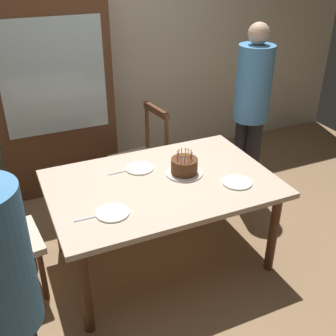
# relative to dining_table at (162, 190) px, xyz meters

# --- Properties ---
(ground) EXTENTS (6.40, 6.40, 0.00)m
(ground) POSITION_rel_dining_table_xyz_m (0.00, 0.00, -0.65)
(ground) COLOR #93704C
(back_wall) EXTENTS (6.40, 0.10, 2.60)m
(back_wall) POSITION_rel_dining_table_xyz_m (0.00, 1.85, 0.65)
(back_wall) COLOR beige
(back_wall) RESTS_ON ground
(dining_table) EXTENTS (1.64, 1.09, 0.73)m
(dining_table) POSITION_rel_dining_table_xyz_m (0.00, 0.00, 0.00)
(dining_table) COLOR beige
(dining_table) RESTS_ON ground
(birthday_cake) EXTENTS (0.28, 0.28, 0.19)m
(birthday_cake) POSITION_rel_dining_table_xyz_m (0.20, 0.04, 0.14)
(birthday_cake) COLOR silver
(birthday_cake) RESTS_ON dining_table
(plate_near_celebrant) EXTENTS (0.22, 0.22, 0.01)m
(plate_near_celebrant) POSITION_rel_dining_table_xyz_m (-0.45, -0.25, 0.08)
(plate_near_celebrant) COLOR white
(plate_near_celebrant) RESTS_ON dining_table
(plate_far_side) EXTENTS (0.22, 0.22, 0.01)m
(plate_far_side) POSITION_rel_dining_table_xyz_m (-0.08, 0.25, 0.08)
(plate_far_side) COLOR white
(plate_far_side) RESTS_ON dining_table
(plate_near_guest) EXTENTS (0.22, 0.22, 0.01)m
(plate_near_guest) POSITION_rel_dining_table_xyz_m (0.49, -0.25, 0.08)
(plate_near_guest) COLOR white
(plate_near_guest) RESTS_ON dining_table
(fork_near_celebrant) EXTENTS (0.18, 0.02, 0.01)m
(fork_near_celebrant) POSITION_rel_dining_table_xyz_m (-0.61, -0.23, 0.08)
(fork_near_celebrant) COLOR silver
(fork_near_celebrant) RESTS_ON dining_table
(fork_far_side) EXTENTS (0.18, 0.02, 0.01)m
(fork_far_side) POSITION_rel_dining_table_xyz_m (-0.24, 0.25, 0.08)
(fork_far_side) COLOR silver
(fork_far_side) RESTS_ON dining_table
(chair_spindle_back) EXTENTS (0.50, 0.50, 0.95)m
(chair_spindle_back) POSITION_rel_dining_table_xyz_m (0.16, 0.87, -0.19)
(chair_spindle_back) COLOR tan
(chair_spindle_back) RESTS_ON ground
(person_celebrant) EXTENTS (0.32, 0.32, 1.66)m
(person_celebrant) POSITION_rel_dining_table_xyz_m (-1.14, -0.94, 0.29)
(person_celebrant) COLOR #262328
(person_celebrant) RESTS_ON ground
(person_guest) EXTENTS (0.32, 0.32, 1.69)m
(person_guest) POSITION_rel_dining_table_xyz_m (1.15, 0.57, 0.31)
(person_guest) COLOR #262328
(person_guest) RESTS_ON ground
(china_cabinet) EXTENTS (1.10, 0.45, 1.90)m
(china_cabinet) POSITION_rel_dining_table_xyz_m (-0.48, 1.56, 0.30)
(china_cabinet) COLOR #56331E
(china_cabinet) RESTS_ON ground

